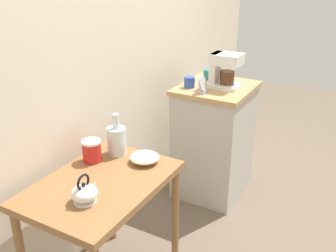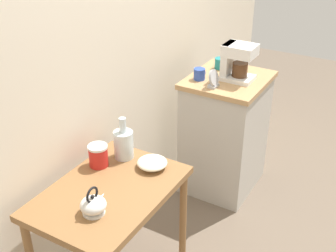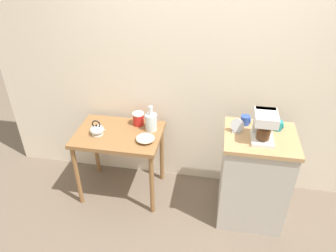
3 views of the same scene
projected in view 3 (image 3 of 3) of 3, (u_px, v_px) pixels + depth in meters
The scene contains 12 objects.
ground_plane at pixel (190, 203), 3.30m from camera, with size 8.00×8.00×0.00m, color #6B5B4C.
back_wall at pixel (213, 58), 2.93m from camera, with size 4.40×0.10×2.80m, color beige.
wooden_table at pixel (119, 141), 3.13m from camera, with size 0.83×0.58×0.74m.
kitchen_counter at pixel (253, 177), 2.94m from camera, with size 0.62×0.55×0.93m.
bowl_stoneware at pixel (145, 138), 2.94m from camera, with size 0.17×0.17×0.06m.
teakettle at pixel (97, 130), 3.03m from camera, with size 0.16×0.13×0.15m.
glass_carafe_vase at pixel (151, 122), 3.07m from camera, with size 0.12×0.12×0.26m.
canister_enamel at pixel (138, 119), 3.17m from camera, with size 0.11×0.11×0.13m.
coffee_maker at pixel (264, 125), 2.58m from camera, with size 0.18×0.22×0.26m.
mug_dark_teal at pixel (278, 125), 2.76m from camera, with size 0.09×0.09×0.08m.
mug_blue at pixel (245, 120), 2.83m from camera, with size 0.09×0.08×0.08m.
table_clock at pixel (237, 127), 2.71m from camera, with size 0.11×0.06×0.13m.
Camera 3 is at (0.18, -2.37, 2.44)m, focal length 34.03 mm.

